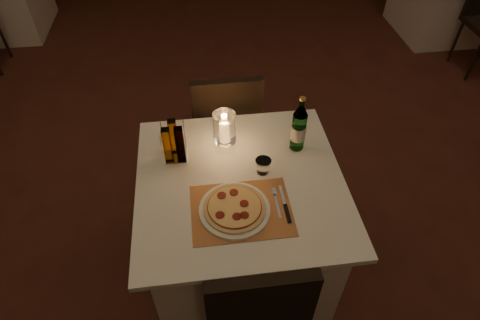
{
  "coord_description": "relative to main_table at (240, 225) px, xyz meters",
  "views": [
    {
      "loc": [
        -0.2,
        -1.68,
        2.17
      ],
      "look_at": [
        -0.04,
        -0.37,
        0.86
      ],
      "focal_mm": 30.0,
      "sensor_mm": 36.0,
      "label": 1
    }
  ],
  "objects": [
    {
      "name": "plate",
      "position": [
        -0.05,
        -0.18,
        0.38
      ],
      "size": [
        0.32,
        0.32,
        0.01
      ],
      "primitive_type": "cylinder",
      "color": "white",
      "rests_on": "placemat"
    },
    {
      "name": "cruet_caddy",
      "position": [
        -0.31,
        0.2,
        0.46
      ],
      "size": [
        0.12,
        0.12,
        0.21
      ],
      "color": "white",
      "rests_on": "main_table"
    },
    {
      "name": "water_bottle",
      "position": [
        0.32,
        0.2,
        0.49
      ],
      "size": [
        0.08,
        0.08,
        0.31
      ],
      "color": "#539A53",
      "rests_on": "main_table"
    },
    {
      "name": "tumbler",
      "position": [
        0.12,
        0.04,
        0.4
      ],
      "size": [
        0.08,
        0.08,
        0.08
      ],
      "primitive_type": null,
      "color": "white",
      "rests_on": "main_table"
    },
    {
      "name": "hurricane_candle",
      "position": [
        -0.05,
        0.24,
        0.5
      ],
      "size": [
        0.12,
        0.12,
        0.22
      ],
      "color": "white",
      "rests_on": "main_table"
    },
    {
      "name": "fork",
      "position": [
        0.14,
        -0.15,
        0.37
      ],
      "size": [
        0.02,
        0.18,
        0.0
      ],
      "color": "silver",
      "rests_on": "placemat"
    },
    {
      "name": "chair_far",
      "position": [
        -0.0,
        0.71,
        0.18
      ],
      "size": [
        0.42,
        0.42,
        0.9
      ],
      "color": "black",
      "rests_on": "ground"
    },
    {
      "name": "pizza",
      "position": [
        -0.05,
        -0.18,
        0.39
      ],
      "size": [
        0.28,
        0.28,
        0.02
      ],
      "color": "#D8B77F",
      "rests_on": "plate"
    },
    {
      "name": "knife",
      "position": [
        0.18,
        -0.21,
        0.37
      ],
      "size": [
        0.02,
        0.22,
        0.01
      ],
      "color": "black",
      "rests_on": "placemat"
    },
    {
      "name": "placemat",
      "position": [
        -0.02,
        -0.18,
        0.37
      ],
      "size": [
        0.45,
        0.34,
        0.0
      ],
      "primitive_type": "cube",
      "color": "#B56F3E",
      "rests_on": "main_table"
    },
    {
      "name": "main_table",
      "position": [
        0.0,
        0.0,
        0.0
      ],
      "size": [
        1.0,
        1.0,
        0.74
      ],
      "color": "white",
      "rests_on": "ground"
    },
    {
      "name": "floor",
      "position": [
        0.04,
        0.39,
        -0.38
      ],
      "size": [
        8.0,
        10.0,
        0.02
      ],
      "primitive_type": "cube",
      "color": "#4A2018",
      "rests_on": "ground"
    }
  ]
}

